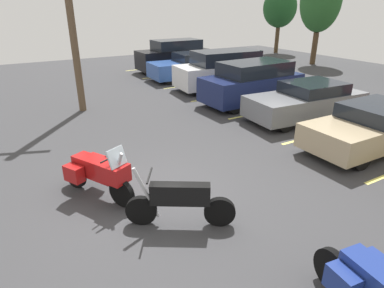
{
  "coord_description": "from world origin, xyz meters",
  "views": [
    {
      "loc": [
        6.0,
        -2.44,
        4.09
      ],
      "look_at": [
        -0.81,
        1.52,
        0.74
      ],
      "focal_mm": 31.03,
      "sensor_mm": 36.0,
      "label": 1
    }
  ],
  "objects_px": {
    "motorcycle_third": "(179,201)",
    "car_tan": "(375,126)",
    "motorcycle_touring": "(98,172)",
    "car_navy": "(252,83)",
    "utility_pole": "(70,10)",
    "car_black": "(174,56)",
    "car_grey": "(306,101)",
    "car_blue": "(188,67)",
    "car_white": "(223,70)"
  },
  "relations": [
    {
      "from": "car_white",
      "to": "car_tan",
      "type": "distance_m",
      "value": 8.6
    },
    {
      "from": "motorcycle_touring",
      "to": "utility_pole",
      "type": "height_order",
      "value": "utility_pole"
    },
    {
      "from": "motorcycle_touring",
      "to": "car_black",
      "type": "bearing_deg",
      "value": 146.45
    },
    {
      "from": "car_blue",
      "to": "car_tan",
      "type": "xyz_separation_m",
      "value": [
        11.52,
        -0.07,
        -0.05
      ]
    },
    {
      "from": "car_white",
      "to": "car_navy",
      "type": "bearing_deg",
      "value": -9.47
    },
    {
      "from": "car_grey",
      "to": "car_tan",
      "type": "height_order",
      "value": "car_grey"
    },
    {
      "from": "car_blue",
      "to": "motorcycle_touring",
      "type": "bearing_deg",
      "value": -38.48
    },
    {
      "from": "motorcycle_third",
      "to": "car_white",
      "type": "xyz_separation_m",
      "value": [
        -9.05,
        7.37,
        0.43
      ]
    },
    {
      "from": "car_tan",
      "to": "utility_pole",
      "type": "xyz_separation_m",
      "value": [
        -8.36,
        -6.76,
        3.19
      ]
    },
    {
      "from": "car_white",
      "to": "utility_pole",
      "type": "xyz_separation_m",
      "value": [
        0.22,
        -7.18,
        2.9
      ]
    },
    {
      "from": "car_white",
      "to": "car_grey",
      "type": "bearing_deg",
      "value": -0.71
    },
    {
      "from": "car_white",
      "to": "car_navy",
      "type": "relative_size",
      "value": 1.07
    },
    {
      "from": "car_white",
      "to": "utility_pole",
      "type": "distance_m",
      "value": 7.75
    },
    {
      "from": "motorcycle_third",
      "to": "car_white",
      "type": "bearing_deg",
      "value": 140.86
    },
    {
      "from": "motorcycle_third",
      "to": "car_tan",
      "type": "bearing_deg",
      "value": 93.88
    },
    {
      "from": "car_navy",
      "to": "car_tan",
      "type": "distance_m",
      "value": 5.67
    },
    {
      "from": "car_black",
      "to": "car_grey",
      "type": "bearing_deg",
      "value": -0.75
    },
    {
      "from": "car_black",
      "to": "car_grey",
      "type": "height_order",
      "value": "car_black"
    },
    {
      "from": "car_navy",
      "to": "car_tan",
      "type": "height_order",
      "value": "car_navy"
    },
    {
      "from": "motorcycle_touring",
      "to": "car_tan",
      "type": "relative_size",
      "value": 0.41
    },
    {
      "from": "motorcycle_third",
      "to": "car_tan",
      "type": "distance_m",
      "value": 6.96
    },
    {
      "from": "motorcycle_touring",
      "to": "car_white",
      "type": "bearing_deg",
      "value": 130.59
    },
    {
      "from": "motorcycle_touring",
      "to": "car_navy",
      "type": "height_order",
      "value": "car_navy"
    },
    {
      "from": "motorcycle_touring",
      "to": "car_blue",
      "type": "height_order",
      "value": "car_blue"
    },
    {
      "from": "car_tan",
      "to": "utility_pole",
      "type": "distance_m",
      "value": 11.22
    },
    {
      "from": "motorcycle_third",
      "to": "car_blue",
      "type": "distance_m",
      "value": 13.89
    },
    {
      "from": "car_white",
      "to": "car_blue",
      "type": "bearing_deg",
      "value": -173.17
    },
    {
      "from": "car_navy",
      "to": "car_grey",
      "type": "relative_size",
      "value": 0.95
    },
    {
      "from": "motorcycle_third",
      "to": "car_blue",
      "type": "bearing_deg",
      "value": 149.68
    },
    {
      "from": "motorcycle_third",
      "to": "car_tan",
      "type": "height_order",
      "value": "car_tan"
    },
    {
      "from": "motorcycle_touring",
      "to": "car_white",
      "type": "xyz_separation_m",
      "value": [
        -7.23,
        8.43,
        0.34
      ]
    },
    {
      "from": "motorcycle_third",
      "to": "utility_pole",
      "type": "distance_m",
      "value": 9.44
    },
    {
      "from": "car_navy",
      "to": "car_black",
      "type": "bearing_deg",
      "value": 176.22
    },
    {
      "from": "utility_pole",
      "to": "car_navy",
      "type": "bearing_deg",
      "value": 68.04
    },
    {
      "from": "car_grey",
      "to": "motorcycle_third",
      "type": "bearing_deg",
      "value": -64.71
    },
    {
      "from": "motorcycle_touring",
      "to": "motorcycle_third",
      "type": "height_order",
      "value": "motorcycle_touring"
    },
    {
      "from": "car_white",
      "to": "car_navy",
      "type": "xyz_separation_m",
      "value": [
        2.92,
        -0.49,
        -0.04
      ]
    },
    {
      "from": "car_white",
      "to": "car_grey",
      "type": "distance_m",
      "value": 5.61
    },
    {
      "from": "car_tan",
      "to": "motorcycle_touring",
      "type": "bearing_deg",
      "value": -99.6
    },
    {
      "from": "car_blue",
      "to": "car_grey",
      "type": "relative_size",
      "value": 0.93
    },
    {
      "from": "car_black",
      "to": "car_grey",
      "type": "xyz_separation_m",
      "value": [
        11.21,
        -0.15,
        -0.3
      ]
    },
    {
      "from": "car_grey",
      "to": "car_tan",
      "type": "relative_size",
      "value": 0.99
    },
    {
      "from": "motorcycle_third",
      "to": "car_white",
      "type": "height_order",
      "value": "car_white"
    },
    {
      "from": "car_navy",
      "to": "car_tan",
      "type": "bearing_deg",
      "value": 0.63
    },
    {
      "from": "motorcycle_touring",
      "to": "car_grey",
      "type": "height_order",
      "value": "car_grey"
    },
    {
      "from": "car_grey",
      "to": "car_navy",
      "type": "bearing_deg",
      "value": -171.19
    },
    {
      "from": "car_navy",
      "to": "utility_pole",
      "type": "bearing_deg",
      "value": -111.96
    },
    {
      "from": "car_black",
      "to": "utility_pole",
      "type": "height_order",
      "value": "utility_pole"
    },
    {
      "from": "motorcycle_third",
      "to": "car_navy",
      "type": "distance_m",
      "value": 9.23
    },
    {
      "from": "motorcycle_third",
      "to": "car_white",
      "type": "distance_m",
      "value": 11.68
    }
  ]
}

